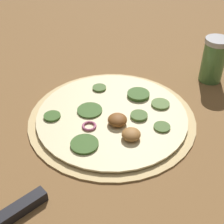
{
  "coord_description": "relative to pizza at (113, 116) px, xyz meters",
  "views": [
    {
      "loc": [
        -0.51,
        0.04,
        0.42
      ],
      "look_at": [
        0.0,
        0.0,
        0.02
      ],
      "focal_mm": 50.0,
      "sensor_mm": 36.0,
      "label": 1
    }
  ],
  "objects": [
    {
      "name": "pizza",
      "position": [
        0.0,
        0.0,
        0.0
      ],
      "size": [
        0.35,
        0.35,
        0.03
      ],
      "color": "#D6B77A",
      "rests_on": "ground_plane"
    },
    {
      "name": "ground_plane",
      "position": [
        0.0,
        0.0,
        -0.01
      ],
      "size": [
        3.0,
        3.0,
        0.0
      ],
      "primitive_type": "plane",
      "color": "brown"
    },
    {
      "name": "spice_jar",
      "position": [
        0.14,
        -0.26,
        0.05
      ],
      "size": [
        0.06,
        0.06,
        0.11
      ],
      "color": "#4C7F42",
      "rests_on": "ground_plane"
    }
  ]
}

